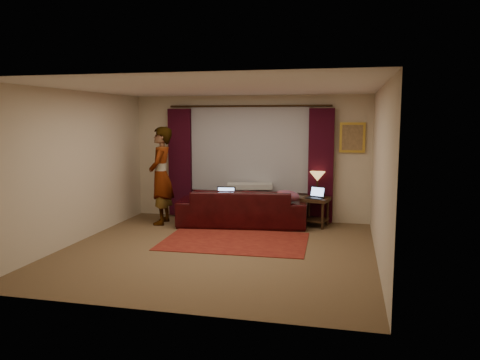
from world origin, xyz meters
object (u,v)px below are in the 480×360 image
sofa (242,200)px  person (161,176)px  laptop_table (315,193)px  laptop_sofa (225,195)px  end_table (315,212)px  tiffany_lamp (317,184)px

sofa → person: size_ratio=1.28×
sofa → laptop_table: (1.43, 0.12, 0.18)m
laptop_sofa → end_table: laptop_sofa is taller
sofa → end_table: (1.44, 0.22, -0.22)m
laptop_sofa → laptop_table: laptop_table is taller
person → end_table: bearing=90.1°
tiffany_lamp → person: (-3.08, -0.60, 0.15)m
sofa → laptop_table: size_ratio=7.50×
laptop_table → person: (-3.05, -0.35, 0.29)m
laptop_sofa → person: person is taller
sofa → end_table: bearing=-178.9°
sofa → end_table: 1.47m
tiffany_lamp → laptop_table: tiffany_lamp is taller
end_table → sofa: bearing=-171.3°
tiffany_lamp → laptop_sofa: bearing=-161.7°
tiffany_lamp → person: 3.14m
laptop_sofa → sofa: bearing=28.8°
laptop_sofa → person: bearing=174.2°
tiffany_lamp → person: bearing=-169.0°
end_table → person: 3.17m
laptop_table → person: 3.08m
tiffany_lamp → person: person is taller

